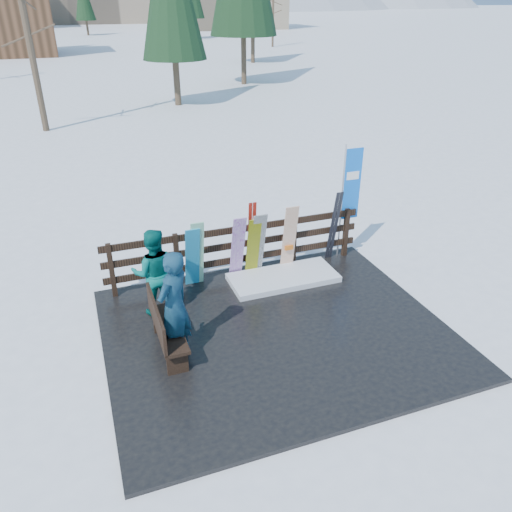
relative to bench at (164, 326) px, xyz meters
name	(u,v)px	position (x,y,z in m)	size (l,w,h in m)	color
ground	(276,333)	(1.98, -0.07, -0.60)	(700.00, 700.00, 0.00)	white
deck	(276,332)	(1.98, -0.07, -0.56)	(6.00, 5.00, 0.08)	black
fence	(237,246)	(1.98, 2.13, 0.14)	(5.60, 0.10, 1.15)	black
snow_patch	(283,278)	(2.80, 1.53, -0.46)	(2.26, 1.00, 0.12)	white
bench	(164,326)	(0.00, 0.00, 0.00)	(0.41, 1.50, 0.97)	black
snowboard_0	(192,257)	(0.96, 1.91, 0.17)	(0.29, 0.03, 1.41)	#2091C1
snowboard_1	(197,254)	(1.06, 1.91, 0.23)	(0.27, 0.03, 1.53)	white
snowboard_2	(253,247)	(2.26, 1.91, 0.18)	(0.28, 0.03, 1.42)	#E0E509
snowboard_3	(238,248)	(1.92, 1.91, 0.23)	(0.27, 0.03, 1.54)	silver
snowboard_4	(258,245)	(2.36, 1.91, 0.22)	(0.29, 0.03, 1.51)	black
snowboard_5	(289,238)	(3.08, 1.91, 0.25)	(0.29, 0.03, 1.55)	white
ski_pair_a	(252,239)	(2.25, 1.98, 0.33)	(0.16, 0.17, 1.69)	maroon
ski_pair_b	(334,226)	(4.17, 1.98, 0.33)	(0.17, 0.35, 1.70)	black
rental_flag	(349,189)	(4.60, 2.18, 1.09)	(0.45, 0.04, 2.60)	silver
person_front	(174,306)	(0.17, -0.15, 0.44)	(0.70, 0.46, 1.92)	navy
person_back	(154,273)	(0.09, 1.25, 0.34)	(0.83, 0.65, 1.71)	#055C55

